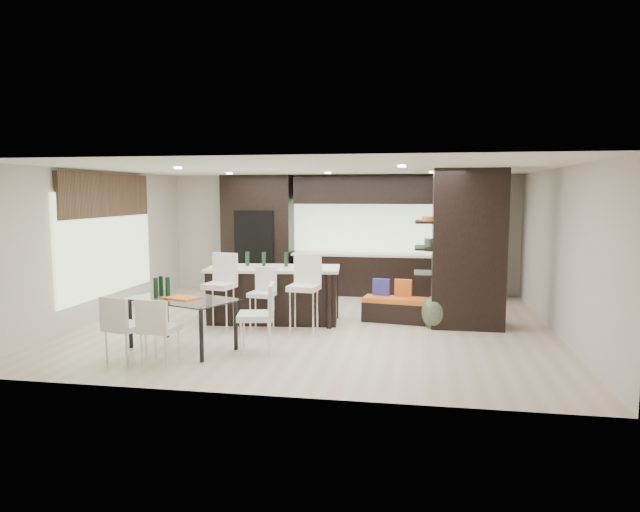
% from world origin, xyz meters
% --- Properties ---
extents(ground, '(8.00, 8.00, 0.00)m').
position_xyz_m(ground, '(0.00, 0.00, 0.00)').
color(ground, beige).
rests_on(ground, ground).
extents(back_wall, '(8.00, 0.02, 2.70)m').
position_xyz_m(back_wall, '(0.00, 3.50, 1.35)').
color(back_wall, beige).
rests_on(back_wall, ground).
extents(left_wall, '(0.02, 7.00, 2.70)m').
position_xyz_m(left_wall, '(-4.00, 0.00, 1.35)').
color(left_wall, beige).
rests_on(left_wall, ground).
extents(right_wall, '(0.02, 7.00, 2.70)m').
position_xyz_m(right_wall, '(4.00, 0.00, 1.35)').
color(right_wall, beige).
rests_on(right_wall, ground).
extents(ceiling, '(8.00, 7.00, 0.02)m').
position_xyz_m(ceiling, '(0.00, 0.00, 2.70)').
color(ceiling, white).
rests_on(ceiling, ground).
extents(window_left, '(0.04, 3.20, 1.90)m').
position_xyz_m(window_left, '(-3.96, 0.20, 1.35)').
color(window_left, '#B2D199').
rests_on(window_left, left_wall).
extents(window_back, '(3.40, 0.04, 1.20)m').
position_xyz_m(window_back, '(0.60, 3.46, 1.55)').
color(window_back, '#B2D199').
rests_on(window_back, back_wall).
extents(stone_accent, '(0.08, 3.00, 0.80)m').
position_xyz_m(stone_accent, '(-3.93, 0.20, 2.25)').
color(stone_accent, brown).
rests_on(stone_accent, left_wall).
extents(ceiling_spots, '(4.00, 3.00, 0.02)m').
position_xyz_m(ceiling_spots, '(0.00, 0.25, 2.68)').
color(ceiling_spots, white).
rests_on(ceiling_spots, ceiling).
extents(back_cabinetry, '(6.80, 0.68, 2.70)m').
position_xyz_m(back_cabinetry, '(0.50, 3.17, 1.35)').
color(back_cabinetry, black).
rests_on(back_cabinetry, ground).
extents(refrigerator, '(0.90, 0.68, 1.90)m').
position_xyz_m(refrigerator, '(-1.90, 3.12, 0.95)').
color(refrigerator, black).
rests_on(refrigerator, ground).
extents(partition_column, '(1.20, 0.80, 2.70)m').
position_xyz_m(partition_column, '(2.60, 0.40, 1.35)').
color(partition_column, black).
rests_on(partition_column, ground).
extents(kitchen_island, '(2.44, 1.27, 0.98)m').
position_xyz_m(kitchen_island, '(-0.78, 0.23, 0.49)').
color(kitchen_island, black).
rests_on(kitchen_island, ground).
extents(stool_left, '(0.53, 0.53, 1.04)m').
position_xyz_m(stool_left, '(-1.50, -0.60, 0.52)').
color(stool_left, silver).
rests_on(stool_left, ground).
extents(stool_mid, '(0.44, 0.44, 0.86)m').
position_xyz_m(stool_mid, '(-0.78, -0.57, 0.43)').
color(stool_mid, silver).
rests_on(stool_mid, ground).
extents(stool_right, '(0.51, 0.51, 1.05)m').
position_xyz_m(stool_right, '(-0.06, -0.61, 0.53)').
color(stool_right, silver).
rests_on(stool_right, ground).
extents(bench, '(1.20, 0.61, 0.44)m').
position_xyz_m(bench, '(1.38, 0.53, 0.22)').
color(bench, black).
rests_on(bench, ground).
extents(floor_vase, '(0.53, 0.53, 1.12)m').
position_xyz_m(floor_vase, '(2.04, 0.14, 0.56)').
color(floor_vase, '#45533B').
rests_on(floor_vase, ground).
extents(dining_table, '(1.78, 1.39, 0.75)m').
position_xyz_m(dining_table, '(-1.64, -1.80, 0.38)').
color(dining_table, white).
rests_on(dining_table, ground).
extents(chair_near, '(0.48, 0.48, 0.83)m').
position_xyz_m(chair_near, '(-1.64, -2.55, 0.42)').
color(chair_near, silver).
rests_on(chair_near, ground).
extents(chair_far, '(0.56, 0.56, 0.85)m').
position_xyz_m(chair_far, '(-2.13, -2.55, 0.42)').
color(chair_far, silver).
rests_on(chair_far, ground).
extents(chair_end, '(0.59, 0.59, 0.92)m').
position_xyz_m(chair_end, '(-0.53, -1.80, 0.46)').
color(chair_end, silver).
rests_on(chair_end, ground).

